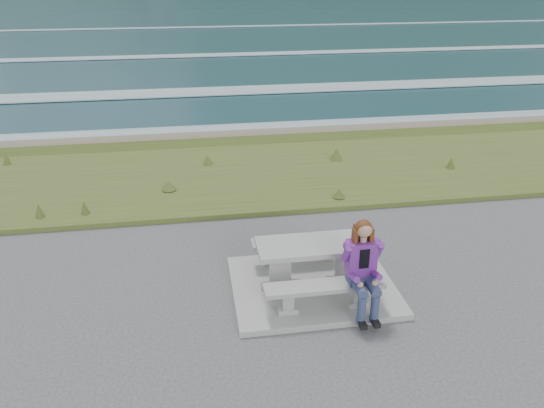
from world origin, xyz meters
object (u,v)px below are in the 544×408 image
object	(u,v)px
picnic_table	(314,253)
bench_seaward	(304,244)
seated_woman	(363,281)
bench_landward	(324,290)

from	to	relation	value
picnic_table	bench_seaward	size ratio (longest dim) A/B	1.00
picnic_table	seated_woman	bearing A→B (deg)	-57.09
picnic_table	seated_woman	size ratio (longest dim) A/B	1.24
bench_seaward	seated_woman	bearing A→B (deg)	-70.58
seated_woman	picnic_table	bearing A→B (deg)	121.34
bench_landward	seated_woman	size ratio (longest dim) A/B	1.24
bench_seaward	seated_woman	distance (m)	1.64
picnic_table	seated_woman	world-z (taller)	seated_woman
picnic_table	bench_landward	bearing A→B (deg)	-90.00
bench_seaward	seated_woman	world-z (taller)	seated_woman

